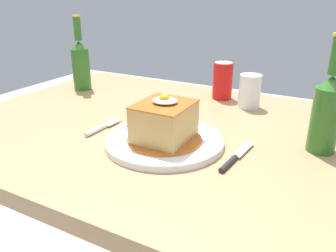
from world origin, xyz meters
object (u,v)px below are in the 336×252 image
object	(u,v)px
fork	(101,128)
soda_can	(223,81)
main_plate	(164,141)
knife	(233,159)
beer_bottle_green_far	(81,63)
beer_bottle_green	(327,110)
drinking_glass	(250,93)

from	to	relation	value
fork	soda_can	world-z (taller)	soda_can
main_plate	knife	size ratio (longest dim) A/B	1.74
knife	beer_bottle_green_far	world-z (taller)	beer_bottle_green_far
main_plate	beer_bottle_green	xyz separation A→B (m)	(0.34, 0.14, 0.09)
knife	drinking_glass	world-z (taller)	drinking_glass
knife	soda_can	world-z (taller)	soda_can
beer_bottle_green_far	soda_can	bearing A→B (deg)	15.45
beer_bottle_green_far	main_plate	bearing A→B (deg)	-29.23
soda_can	beer_bottle_green_far	world-z (taller)	beer_bottle_green_far
soda_can	drinking_glass	world-z (taller)	soda_can
fork	knife	distance (m)	0.37
drinking_glass	knife	bearing A→B (deg)	-78.85
fork	soda_can	xyz separation A→B (m)	(0.18, 0.42, 0.06)
main_plate	soda_can	bearing A→B (deg)	90.99
beer_bottle_green	drinking_glass	xyz separation A→B (m)	(-0.24, 0.23, -0.05)
beer_bottle_green	knife	bearing A→B (deg)	-136.77
fork	soda_can	size ratio (longest dim) A/B	1.14
fork	beer_bottle_green	size ratio (longest dim) A/B	0.53
drinking_glass	soda_can	bearing A→B (deg)	155.16
main_plate	fork	bearing A→B (deg)	-179.48
main_plate	beer_bottle_green_far	size ratio (longest dim) A/B	1.08
fork	soda_can	distance (m)	0.47
main_plate	fork	size ratio (longest dim) A/B	2.04
knife	soda_can	size ratio (longest dim) A/B	1.34
knife	beer_bottle_green	xyz separation A→B (m)	(0.16, 0.15, 0.09)
main_plate	drinking_glass	size ratio (longest dim) A/B	2.74
fork	knife	bearing A→B (deg)	-1.09
soda_can	fork	bearing A→B (deg)	-113.47
soda_can	beer_bottle_green	size ratio (longest dim) A/B	0.47
fork	drinking_glass	size ratio (longest dim) A/B	1.35
soda_can	beer_bottle_green_far	xyz separation A→B (m)	(-0.50, -0.14, 0.04)
soda_can	drinking_glass	xyz separation A→B (m)	(0.11, -0.05, -0.02)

